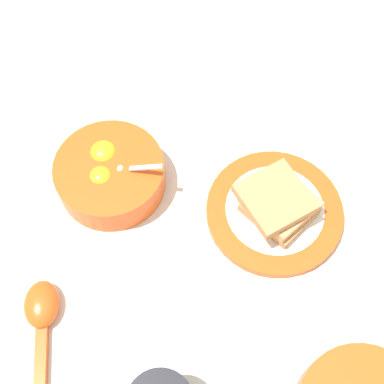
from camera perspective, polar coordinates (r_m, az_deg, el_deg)
name	(u,v)px	position (r m, az deg, el deg)	size (l,w,h in m)	color
ground_plane	(218,275)	(0.78, 2.79, -8.85)	(3.00, 3.00, 0.00)	silver
egg_bowl	(110,174)	(0.82, -8.71, 1.90)	(0.17, 0.17, 0.08)	#DB5119
toast_plate	(274,212)	(0.81, 8.76, -2.08)	(0.21, 0.21, 0.02)	#DB5119
toast_sandwich	(278,203)	(0.78, 9.17, -1.15)	(0.13, 0.13, 0.05)	tan
soup_spoon	(42,315)	(0.77, -15.75, -12.51)	(0.16, 0.09, 0.03)	#DB5119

